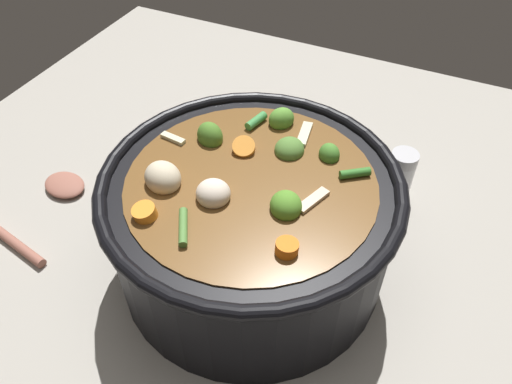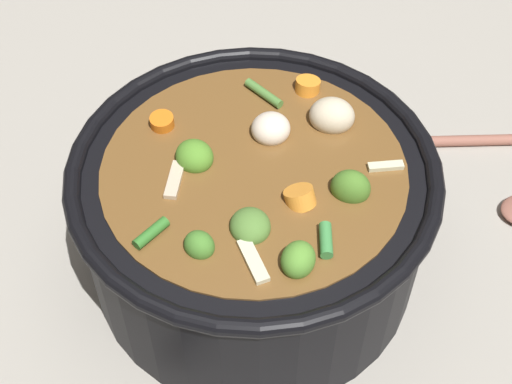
% 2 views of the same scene
% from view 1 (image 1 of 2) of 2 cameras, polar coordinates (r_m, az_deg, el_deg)
% --- Properties ---
extents(ground_plane, '(1.10, 1.10, 0.00)m').
position_cam_1_polar(ground_plane, '(0.63, -0.48, -8.06)').
color(ground_plane, '#9E998E').
extents(cooking_pot, '(0.33, 0.33, 0.16)m').
position_cam_1_polar(cooking_pot, '(0.57, -0.54, -3.41)').
color(cooking_pot, black).
rests_on(cooking_pot, ground_plane).
extents(wooden_spoon, '(0.16, 0.18, 0.01)m').
position_cam_1_polar(wooden_spoon, '(0.75, -23.43, -1.10)').
color(wooden_spoon, '#965B4B').
rests_on(wooden_spoon, ground_plane).
extents(salt_shaker, '(0.04, 0.04, 0.08)m').
position_cam_1_polar(salt_shaker, '(0.70, 16.02, 1.62)').
color(salt_shaker, silver).
rests_on(salt_shaker, ground_plane).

